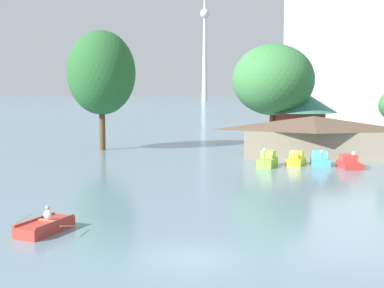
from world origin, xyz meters
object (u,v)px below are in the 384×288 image
Objects in this scene: shoreline_tree_tall_left at (101,73)px; background_building_block at (371,56)px; pedal_boat_cyan at (320,159)px; pedal_boat_lime at (268,160)px; rowboat_with_rower at (45,226)px; pedal_boat_red at (349,163)px; distant_broadcast_tower at (205,23)px; green_roof_pavilion at (297,111)px; pedal_boat_yellow at (296,159)px; shoreline_tree_mid at (273,80)px; boathouse at (313,136)px.

background_building_block reaches higher than shoreline_tree_tall_left.
background_building_block is (13.53, 54.72, 13.24)m from pedal_boat_cyan.
pedal_boat_lime is 24.31m from shoreline_tree_tall_left.
pedal_boat_red reaches higher than rowboat_with_rower.
green_roof_pavilion is at bearing -80.30° from distant_broadcast_tower.
pedal_boat_yellow is at bearing -23.16° from shoreline_tree_tall_left.
shoreline_tree_tall_left is (-24.71, 9.48, 8.63)m from pedal_boat_cyan.
shoreline_tree_mid is (-4.61, 18.27, 7.96)m from pedal_boat_cyan.
boathouse is 52.41m from background_building_block.
pedal_boat_yellow is at bearing 166.99° from rowboat_with_rower.
background_building_block reaches higher than pedal_boat_yellow.
rowboat_with_rower is 0.10× the size of background_building_block.
boathouse is at bearing -167.93° from pedal_boat_red.
shoreline_tree_tall_left is at bearing -121.37° from pedal_boat_red.
background_building_block is at bearing 163.48° from pedal_boat_cyan.
distant_broadcast_tower reaches higher than background_building_block.
green_roof_pavilion is 0.31× the size of background_building_block.
distant_broadcast_tower reaches higher than pedal_boat_cyan.
rowboat_with_rower is 0.33× the size of green_roof_pavilion.
boathouse is at bearing -85.86° from green_roof_pavilion.
pedal_boat_lime is 0.02× the size of distant_broadcast_tower.
pedal_boat_red is 0.23× the size of shoreline_tree_tall_left.
pedal_boat_cyan is 0.02× the size of distant_broadcast_tower.
background_building_block is at bearing 49.80° from shoreline_tree_tall_left.
background_building_block is 0.23× the size of distant_broadcast_tower.
pedal_boat_lime is 1.08× the size of pedal_boat_cyan.
pedal_boat_lime is at bearing -99.07° from green_roof_pavilion.
rowboat_with_rower is at bearing -10.16° from pedal_boat_lime.
pedal_boat_lime is 0.30× the size of green_roof_pavilion.
green_roof_pavilion is 5.65m from shoreline_tree_mid.
pedal_boat_yellow is at bearing -80.96° from distant_broadcast_tower.
background_building_block is at bearing 63.54° from shoreline_tree_mid.
shoreline_tree_mid is 357.94m from distant_broadcast_tower.
distant_broadcast_tower is (-56.15, 349.53, 52.91)m from shoreline_tree_mid.
pedal_boat_cyan is at bearing 163.37° from rowboat_with_rower.
pedal_boat_yellow is 0.79× the size of pedal_boat_red.
rowboat_with_rower is at bearing -44.47° from pedal_boat_red.
pedal_boat_cyan is (2.24, 0.13, 0.01)m from pedal_boat_yellow.
shoreline_tree_tall_left is at bearing -107.01° from pedal_boat_lime.
shoreline_tree_tall_left reaches higher than shoreline_tree_mid.
distant_broadcast_tower reaches higher than shoreline_tree_tall_left.
pedal_boat_lime is 0.09× the size of background_building_block.
pedal_boat_yellow is at bearing -109.10° from boathouse.
pedal_boat_yellow is 6.21m from boathouse.
pedal_boat_cyan is at bearing -80.62° from distant_broadcast_tower.
background_building_block is at bearing 159.64° from pedal_boat_red.
pedal_boat_lime is (10.47, 25.10, 0.28)m from rowboat_with_rower.
pedal_boat_yellow is 0.18× the size of shoreline_tree_tall_left.
shoreline_tree_tall_left is 59.42m from background_building_block.
boathouse is 372.05m from distant_broadcast_tower.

